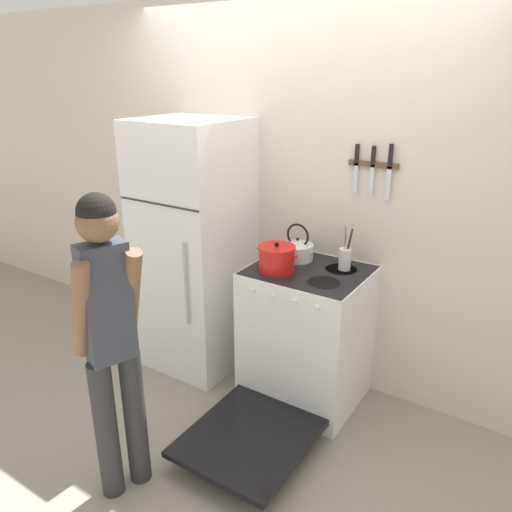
{
  "coord_description": "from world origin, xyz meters",
  "views": [
    {
      "loc": [
        1.58,
        -2.89,
        2.09
      ],
      "look_at": [
        0.01,
        -0.46,
        1.0
      ],
      "focal_mm": 35.0,
      "sensor_mm": 36.0,
      "label": 1
    }
  ],
  "objects": [
    {
      "name": "utensil_jar",
      "position": [
        0.48,
        -0.18,
        1.0
      ],
      "size": [
        0.08,
        0.08,
        0.28
      ],
      "color": "silver",
      "rests_on": "stove_range"
    },
    {
      "name": "wall_back",
      "position": [
        0.0,
        0.03,
        1.27
      ],
      "size": [
        10.0,
        0.06,
        2.55
      ],
      "color": "beige",
      "rests_on": "ground_plane"
    },
    {
      "name": "tea_kettle",
      "position": [
        0.15,
        -0.19,
        0.99
      ],
      "size": [
        0.26,
        0.21,
        0.24
      ],
      "color": "silver",
      "rests_on": "stove_range"
    },
    {
      "name": "ground_plane",
      "position": [
        0.0,
        0.0,
        0.0
      ],
      "size": [
        14.0,
        14.0,
        0.0
      ],
      "primitive_type": "plane",
      "color": "gray"
    },
    {
      "name": "person",
      "position": [
        -0.13,
        -1.52,
        0.91
      ],
      "size": [
        0.33,
        0.38,
        1.6
      ],
      "rotation": [
        0.0,
        0.0,
        1.23
      ],
      "color": "#2D2D30",
      "rests_on": "ground_plane"
    },
    {
      "name": "wall_knife_strip",
      "position": [
        0.55,
        -0.02,
        1.56
      ],
      "size": [
        0.31,
        0.03,
        0.33
      ],
      "color": "brown"
    },
    {
      "name": "stove_range",
      "position": [
        0.3,
        -0.35,
        0.46
      ],
      "size": [
        0.72,
        1.36,
        0.92
      ],
      "color": "white",
      "rests_on": "ground_plane"
    },
    {
      "name": "refrigerator",
      "position": [
        -0.61,
        -0.33,
        0.89
      ],
      "size": [
        0.68,
        0.68,
        1.79
      ],
      "color": "white",
      "rests_on": "ground_plane"
    },
    {
      "name": "dutch_oven_pot",
      "position": [
        0.14,
        -0.43,
        1.0
      ],
      "size": [
        0.27,
        0.23,
        0.19
      ],
      "color": "red",
      "rests_on": "stove_range"
    }
  ]
}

